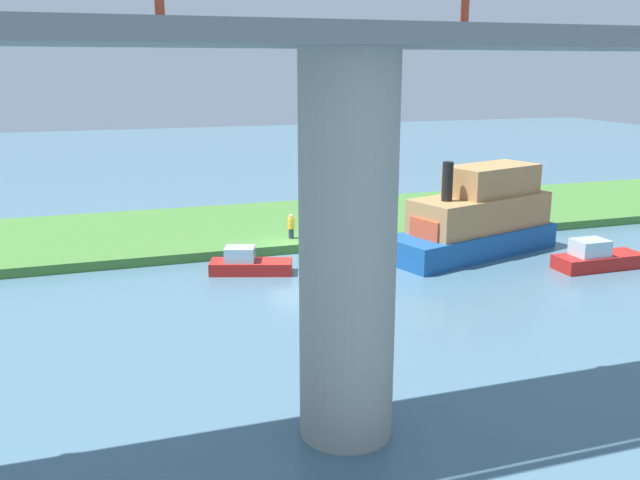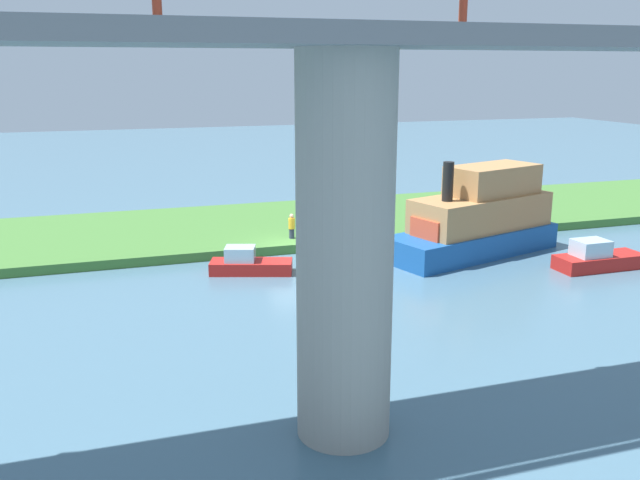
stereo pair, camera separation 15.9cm
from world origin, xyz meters
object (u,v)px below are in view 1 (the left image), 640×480
(bridge_pylon, at_px, (347,253))
(houseboat_blue, at_px, (248,264))
(mooring_post, at_px, (345,224))
(pontoon_yellow, at_px, (477,218))
(person_on_bank, at_px, (291,226))
(motorboat_red, at_px, (596,258))

(bridge_pylon, relative_size, houseboat_blue, 2.44)
(mooring_post, relative_size, pontoon_yellow, 0.10)
(person_on_bank, relative_size, pontoon_yellow, 0.13)
(person_on_bank, height_order, mooring_post, person_on_bank)
(pontoon_yellow, height_order, houseboat_blue, pontoon_yellow)
(mooring_post, distance_m, pontoon_yellow, 7.47)
(mooring_post, distance_m, motorboat_red, 13.50)
(bridge_pylon, xyz_separation_m, mooring_post, (-7.33, -19.81, -4.09))
(mooring_post, bearing_deg, person_on_bank, 5.85)
(person_on_bank, xyz_separation_m, mooring_post, (-3.30, -0.34, -0.18))
(bridge_pylon, xyz_separation_m, person_on_bank, (-4.02, -19.47, -3.91))
(pontoon_yellow, xyz_separation_m, motorboat_red, (-4.17, 4.46, -1.36))
(pontoon_yellow, bearing_deg, mooring_post, -38.61)
(pontoon_yellow, height_order, motorboat_red, pontoon_yellow)
(person_on_bank, distance_m, mooring_post, 3.32)
(person_on_bank, bearing_deg, motorboat_red, 146.60)
(mooring_post, distance_m, houseboat_blue, 8.00)
(mooring_post, height_order, pontoon_yellow, pontoon_yellow)
(bridge_pylon, relative_size, mooring_post, 9.79)
(mooring_post, relative_size, motorboat_red, 0.23)
(bridge_pylon, xyz_separation_m, houseboat_blue, (-0.68, -15.39, -4.64))
(houseboat_blue, bearing_deg, pontoon_yellow, 179.06)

